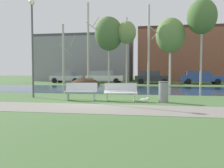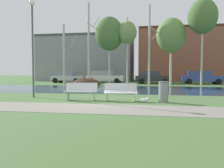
{
  "view_description": "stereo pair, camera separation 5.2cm",
  "coord_description": "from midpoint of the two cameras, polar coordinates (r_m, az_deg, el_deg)",
  "views": [
    {
      "loc": [
        2.44,
        -10.56,
        1.44
      ],
      "look_at": [
        0.51,
        0.9,
        0.82
      ],
      "focal_mm": 37.19,
      "sensor_mm": 36.0,
      "label": 1
    },
    {
      "loc": [
        2.49,
        -10.55,
        1.44
      ],
      "look_at": [
        0.51,
        0.9,
        0.82
      ],
      "focal_mm": 37.19,
      "sensor_mm": 36.0,
      "label": 2
    }
  ],
  "objects": [
    {
      "name": "birch_center",
      "position": [
        25.49,
        3.59,
        12.45
      ],
      "size": [
        2.01,
        2.01,
        7.24
      ],
      "color": "#BCB7A8",
      "rests_on": "ground"
    },
    {
      "name": "birch_right",
      "position": [
        25.83,
        14.1,
        11.49
      ],
      "size": [
        3.07,
        3.07,
        7.13
      ],
      "color": "beige",
      "rests_on": "ground"
    },
    {
      "name": "trash_bin",
      "position": [
        11.09,
        12.4,
        -1.81
      ],
      "size": [
        0.47,
        0.47,
        0.98
      ],
      "color": "gray",
      "rests_on": "ground"
    },
    {
      "name": "soil_mound",
      "position": [
        25.18,
        -6.65,
        -0.24
      ],
      "size": [
        3.13,
        2.93,
        1.54
      ],
      "primitive_type": "ellipsoid",
      "color": "#423021",
      "rests_on": "ground"
    },
    {
      "name": "ground_plane",
      "position": [
        20.75,
        2.68,
        -0.93
      ],
      "size": [
        120.0,
        120.0,
        0.0
      ],
      "primitive_type": "plane",
      "color": "#4C703D"
    },
    {
      "name": "birch_far_left",
      "position": [
        26.53,
        -11.83,
        7.25
      ],
      "size": [
        1.55,
        2.48,
        6.69
      ],
      "color": "#BCB7A8",
      "rests_on": "ground"
    },
    {
      "name": "birch_far_right",
      "position": [
        25.59,
        21.16,
        15.16
      ],
      "size": [
        2.91,
        2.91,
        8.88
      ],
      "color": "#BCB7A8",
      "rests_on": "ground"
    },
    {
      "name": "bench_left",
      "position": [
        11.75,
        -7.72,
        -1.69
      ],
      "size": [
        1.66,
        0.76,
        0.87
      ],
      "color": "silver",
      "rests_on": "ground"
    },
    {
      "name": "bench_right",
      "position": [
        11.32,
        2.0,
        -1.84
      ],
      "size": [
        1.66,
        0.76,
        0.87
      ],
      "color": "silver",
      "rests_on": "ground"
    },
    {
      "name": "birch_center_right",
      "position": [
        25.11,
        9.05,
        9.55
      ],
      "size": [
        1.57,
        2.83,
        8.44
      ],
      "color": "#BCB7A8",
      "rests_on": "ground"
    },
    {
      "name": "building_brick_low",
      "position": [
        37.45,
        17.24,
        6.82
      ],
      "size": [
        13.78,
        6.3,
        7.98
      ],
      "color": "brown",
      "rests_on": "ground"
    },
    {
      "name": "river_band",
      "position": [
        18.9,
        2.01,
        -1.3
      ],
      "size": [
        80.0,
        8.42,
        0.01
      ],
      "primitive_type": "cube",
      "color": "#2D475B",
      "rests_on": "ground"
    },
    {
      "name": "parked_van_nearest_silver",
      "position": [
        30.45,
        -11.14,
        1.7
      ],
      "size": [
        4.23,
        2.04,
        1.42
      ],
      "color": "#B2B5BC",
      "rests_on": "ground"
    },
    {
      "name": "parked_sedan_second_white",
      "position": [
        29.36,
        -1.97,
        1.83
      ],
      "size": [
        4.81,
        2.09,
        1.56
      ],
      "color": "silver",
      "rests_on": "ground"
    },
    {
      "name": "birch_left",
      "position": [
        27.09,
        -5.86,
        10.04
      ],
      "size": [
        1.45,
        2.4,
        9.29
      ],
      "color": "#BCB7A8",
      "rests_on": "ground"
    },
    {
      "name": "paved_path_strip",
      "position": [
        9.17,
        -6.2,
        -5.95
      ],
      "size": [
        60.0,
        2.37,
        0.01
      ],
      "primitive_type": "cube",
      "color": "gray",
      "rests_on": "ground"
    },
    {
      "name": "parked_hatch_third_dark",
      "position": [
        28.0,
        9.72,
        1.69
      ],
      "size": [
        4.12,
        2.17,
        1.51
      ],
      "color": "#282B30",
      "rests_on": "ground"
    },
    {
      "name": "streetlamp",
      "position": [
        13.81,
        -19.11,
        11.9
      ],
      "size": [
        0.32,
        0.32,
        5.4
      ],
      "color": "#4C4C51",
      "rests_on": "ground"
    },
    {
      "name": "birch_center_left",
      "position": [
        26.09,
        -0.87,
        12.23
      ],
      "size": [
        3.09,
        3.09,
        7.47
      ],
      "color": "#BCB7A8",
      "rests_on": "ground"
    },
    {
      "name": "building_grey_warehouse",
      "position": [
        38.5,
        -6.03,
        6.16
      ],
      "size": [
        14.39,
        8.89,
        7.08
      ],
      "color": "gray",
      "rests_on": "ground"
    },
    {
      "name": "seagull",
      "position": [
        10.83,
        7.88,
        -3.9
      ],
      "size": [
        0.46,
        0.17,
        0.27
      ],
      "color": "white",
      "rests_on": "ground"
    },
    {
      "name": "parked_wagon_fourth_blue",
      "position": [
        28.73,
        20.87,
        1.58
      ],
      "size": [
        4.76,
        2.16,
        1.52
      ],
      "color": "#2D4793",
      "rests_on": "ground"
    }
  ]
}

